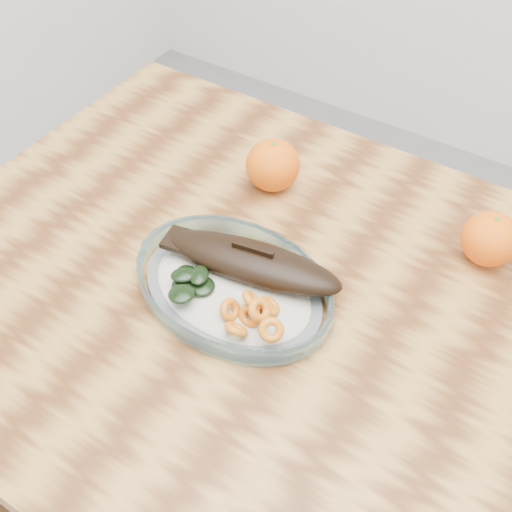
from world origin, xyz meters
name	(u,v)px	position (x,y,z in m)	size (l,w,h in m)	color
dining_table	(308,357)	(0.00, 0.00, 0.65)	(1.20, 0.80, 0.75)	#572F14
plated_meal	(234,283)	(-0.11, -0.02, 0.77)	(0.58, 0.58, 0.08)	white
orange_left	(273,165)	(-0.19, 0.20, 0.79)	(0.09, 0.09, 0.09)	#FF5E05
orange_right	(490,239)	(0.16, 0.23, 0.79)	(0.08, 0.08, 0.08)	#FF5E05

